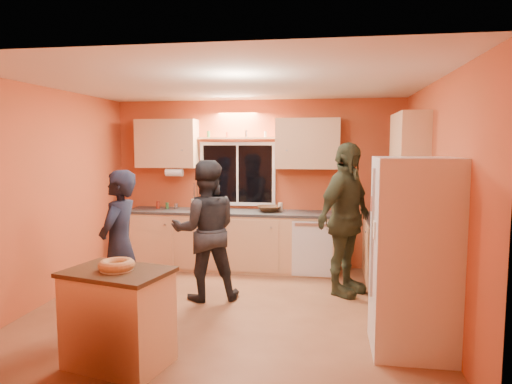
% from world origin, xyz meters
% --- Properties ---
extents(ground, '(4.50, 4.50, 0.00)m').
position_xyz_m(ground, '(0.00, 0.00, 0.00)').
color(ground, brown).
rests_on(ground, ground).
extents(room_shell, '(4.54, 4.04, 2.61)m').
position_xyz_m(room_shell, '(0.12, 0.41, 1.62)').
color(room_shell, '#B0522D').
rests_on(room_shell, ground).
extents(back_counter, '(4.23, 0.62, 0.90)m').
position_xyz_m(back_counter, '(0.01, 1.70, 0.45)').
color(back_counter, '#E2AD77').
rests_on(back_counter, ground).
extents(right_counter, '(0.62, 1.84, 0.90)m').
position_xyz_m(right_counter, '(1.95, 0.50, 0.45)').
color(right_counter, '#E2AD77').
rests_on(right_counter, ground).
extents(refrigerator, '(0.72, 0.70, 1.80)m').
position_xyz_m(refrigerator, '(1.89, -0.80, 0.90)').
color(refrigerator, silver).
rests_on(refrigerator, ground).
extents(island, '(0.98, 0.78, 0.84)m').
position_xyz_m(island, '(-0.67, -1.48, 0.43)').
color(island, '#E2AD77').
rests_on(island, ground).
extents(bundt_pastry, '(0.31, 0.31, 0.09)m').
position_xyz_m(bundt_pastry, '(-0.67, -1.48, 0.89)').
color(bundt_pastry, '#AF7448').
rests_on(bundt_pastry, island).
extents(person_left, '(0.40, 0.60, 1.64)m').
position_xyz_m(person_left, '(-1.12, -0.50, 0.82)').
color(person_left, black).
rests_on(person_left, ground).
extents(person_center, '(1.00, 0.89, 1.73)m').
position_xyz_m(person_center, '(-0.37, 0.31, 0.86)').
color(person_center, black).
rests_on(person_center, ground).
extents(person_right, '(1.00, 1.22, 1.94)m').
position_xyz_m(person_right, '(1.33, 0.76, 0.97)').
color(person_right, '#2E3321').
rests_on(person_right, ground).
extents(mixing_bowl, '(0.44, 0.44, 0.09)m').
position_xyz_m(mixing_bowl, '(0.23, 1.72, 0.94)').
color(mixing_bowl, '#311D10').
rests_on(mixing_bowl, back_counter).
extents(utensil_crock, '(0.14, 0.14, 0.17)m').
position_xyz_m(utensil_crock, '(-0.92, 1.74, 0.99)').
color(utensil_crock, beige).
rests_on(utensil_crock, back_counter).
extents(potted_plant, '(0.28, 0.24, 0.30)m').
position_xyz_m(potted_plant, '(2.01, 0.19, 1.05)').
color(potted_plant, gray).
rests_on(potted_plant, right_counter).
extents(red_box, '(0.17, 0.14, 0.07)m').
position_xyz_m(red_box, '(1.95, 0.91, 0.94)').
color(red_box, '#9B2A17').
rests_on(red_box, right_counter).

